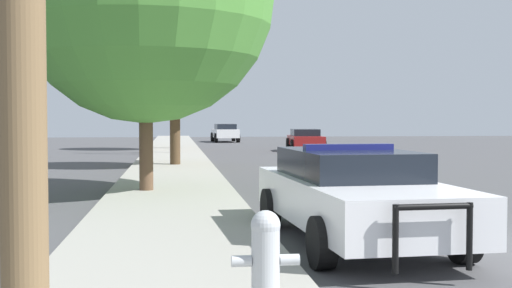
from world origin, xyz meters
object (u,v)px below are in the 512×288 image
(police_car, at_px, (353,193))
(fire_hydrant, at_px, (266,256))
(car_background_distant, at_px, (225,132))
(tree_sidewalk_far, at_px, (176,62))
(tree_sidewalk_mid, at_px, (175,59))
(car_background_oncoming, at_px, (305,139))
(traffic_light, at_px, (196,73))

(police_car, xyz_separation_m, fire_hydrant, (-1.81, -3.54, -0.14))
(police_car, bearing_deg, car_background_distant, -95.02)
(police_car, relative_size, tree_sidewalk_far, 0.76)
(fire_hydrant, height_order, tree_sidewalk_mid, tree_sidewalk_mid)
(car_background_oncoming, bearing_deg, traffic_light, 26.92)
(police_car, bearing_deg, tree_sidewalk_mid, -83.25)
(car_background_distant, bearing_deg, traffic_light, -101.89)
(car_background_oncoming, xyz_separation_m, tree_sidewalk_far, (-7.13, 2.26, 4.36))
(fire_hydrant, height_order, car_background_distant, car_background_distant)
(police_car, height_order, car_background_oncoming, police_car)
(tree_sidewalk_mid, xyz_separation_m, tree_sidewalk_far, (0.07, 13.13, 1.02))
(tree_sidewalk_far, bearing_deg, traffic_light, -78.31)
(police_car, relative_size, tree_sidewalk_mid, 0.88)
(fire_hydrant, bearing_deg, police_car, 62.86)
(tree_sidewalk_mid, bearing_deg, police_car, -80.10)
(car_background_oncoming, distance_m, tree_sidewalk_far, 8.66)
(car_background_distant, xyz_separation_m, tree_sidewalk_far, (-3.83, -12.52, 4.29))
(police_car, relative_size, fire_hydrant, 5.84)
(traffic_light, relative_size, car_background_distant, 1.35)
(traffic_light, xyz_separation_m, tree_sidewalk_mid, (-1.06, -8.35, -0.07))
(fire_hydrant, distance_m, tree_sidewalk_far, 31.81)
(police_car, relative_size, car_background_distant, 1.22)
(car_background_distant, xyz_separation_m, tree_sidewalk_mid, (-3.91, -25.65, 3.27))
(tree_sidewalk_mid, height_order, tree_sidewalk_far, tree_sidewalk_far)
(fire_hydrant, xyz_separation_m, car_background_distant, (3.13, 44.01, 0.16))
(traffic_light, bearing_deg, fire_hydrant, -90.63)
(fire_hydrant, bearing_deg, car_background_distant, 85.93)
(police_car, height_order, fire_hydrant, police_car)
(traffic_light, height_order, tree_sidewalk_far, tree_sidewalk_far)
(traffic_light, xyz_separation_m, car_background_distant, (2.84, 17.30, -3.33))
(tree_sidewalk_mid, bearing_deg, car_background_distant, 81.34)
(traffic_light, distance_m, tree_sidewalk_mid, 8.42)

